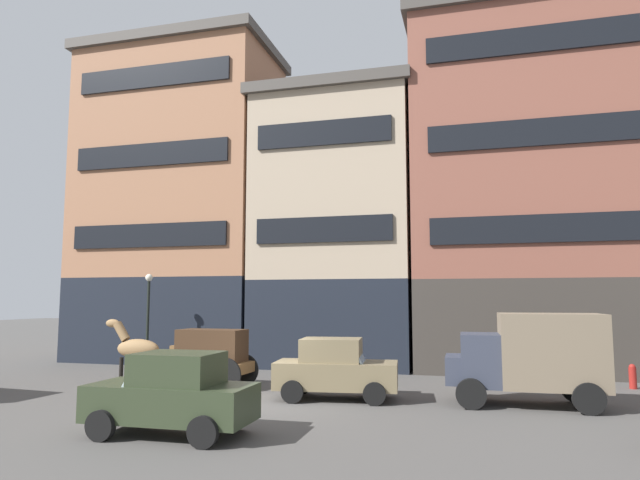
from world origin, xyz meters
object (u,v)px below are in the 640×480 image
Objects in this scene: streetlamp_curbside at (148,307)px; fire_hydrant_curbside at (633,376)px; cargo_wagon at (210,354)px; delivery_truck_near at (530,355)px; sedan_light at (173,394)px; draft_horse at (136,348)px; sedan_dark at (335,369)px.

fire_hydrant_curbside is (18.78, -0.12, -2.24)m from streetlamp_curbside.
streetlamp_curbside is (-4.75, 3.59, 1.52)m from cargo_wagon.
delivery_truck_near reaches higher than sedan_light.
streetlamp_curbside is at bearing 179.62° from fire_hydrant_curbside.
streetlamp_curbside is (-1.80, 3.59, 1.40)m from draft_horse.
sedan_dark is (4.73, -1.11, -0.23)m from cargo_wagon.
draft_horse reaches higher than cargo_wagon.
sedan_dark is 0.94× the size of streetlamp_curbside.
draft_horse is 13.35m from delivery_truck_near.
sedan_light is (2.27, -6.48, -0.23)m from cargo_wagon.
cargo_wagon is 0.76× the size of sedan_dark.
streetlamp_curbside is 4.96× the size of fire_hydrant_curbside.
streetlamp_curbside is at bearing 153.60° from sedan_dark.
delivery_truck_near is 1.17× the size of sedan_light.
delivery_truck_near is at bearing 4.26° from sedan_dark.
draft_horse is at bearing 179.97° from cargo_wagon.
cargo_wagon reaches higher than sedan_dark.
sedan_light is at bearing -114.62° from sedan_dark.
delivery_truck_near is (10.38, -0.69, 0.28)m from cargo_wagon.
draft_horse reaches higher than fire_hydrant_curbside.
streetlamp_curbside is at bearing 142.88° from cargo_wagon.
cargo_wagon reaches higher than fire_hydrant_curbside.
delivery_truck_near is 5.62m from fire_hydrant_curbside.
sedan_dark and sedan_light have the same top height.
cargo_wagon is 6.87m from sedan_light.
draft_horse is at bearing 171.76° from sedan_dark.
streetlamp_curbside reaches higher than draft_horse.
sedan_dark is 5.90m from sedan_light.
sedan_dark is at bearing -13.21° from cargo_wagon.
draft_horse is at bearing 177.03° from delivery_truck_near.
delivery_truck_near reaches higher than fire_hydrant_curbside.
delivery_truck_near is 5.27× the size of fire_hydrant_curbside.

